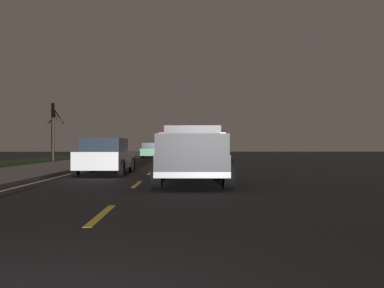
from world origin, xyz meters
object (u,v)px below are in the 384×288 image
Objects in this scene: sedan_green at (151,150)px; bare_tree_far at (53,130)px; pickup_truck at (193,155)px; sedan_blue at (184,151)px; sedan_white at (106,156)px.

bare_tree_far is (-6.93, 7.86, 1.83)m from sedan_green.
pickup_truck reaches higher than sedan_blue.
sedan_blue is 12.61m from bare_tree_far.
sedan_blue and sedan_green have the same top height.
pickup_truck is 26.02m from bare_tree_far.
pickup_truck is 1.24× the size of sedan_green.
bare_tree_far is (23.38, 11.29, 1.71)m from pickup_truck.
bare_tree_far reaches higher than pickup_truck.
sedan_green is 10.64m from bare_tree_far.
sedan_green is (1.51, 3.38, 0.00)m from sedan_blue.
sedan_green is at bearing 65.91° from sedan_blue.
sedan_white is 1.01× the size of sedan_green.
pickup_truck is 1.23× the size of sedan_white.
pickup_truck is at bearing -154.23° from bare_tree_far.
pickup_truck is 1.23× the size of sedan_blue.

